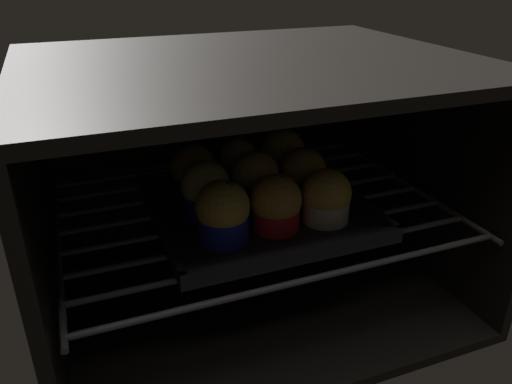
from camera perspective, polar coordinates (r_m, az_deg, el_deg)
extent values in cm
cube|color=black|center=(82.01, -0.51, -10.86)|extent=(59.00, 47.00, 1.50)
cube|color=black|center=(67.28, -0.62, 14.25)|extent=(59.00, 47.00, 1.50)
cube|color=black|center=(92.93, -5.59, 6.00)|extent=(59.00, 1.50, 34.00)
cube|color=black|center=(69.24, -23.43, -3.29)|extent=(1.50, 47.00, 34.00)
cube|color=black|center=(86.49, 17.57, 3.37)|extent=(1.50, 47.00, 34.00)
cylinder|color=#4C494C|center=(59.58, 6.07, -9.81)|extent=(54.00, 0.80, 0.80)
cylinder|color=#4C494C|center=(63.58, 3.85, -7.20)|extent=(54.00, 0.80, 0.80)
cylinder|color=#4C494C|center=(67.78, 1.91, -4.90)|extent=(54.00, 0.80, 0.80)
cylinder|color=#4C494C|center=(72.15, 0.22, -2.86)|extent=(54.00, 0.80, 0.80)
cylinder|color=#4C494C|center=(76.65, -1.27, -1.06)|extent=(54.00, 0.80, 0.80)
cylinder|color=#4C494C|center=(81.27, -2.59, 0.54)|extent=(54.00, 0.80, 0.80)
cylinder|color=#4C494C|center=(85.98, -3.77, 1.97)|extent=(54.00, 0.80, 0.80)
cylinder|color=#4C494C|center=(90.77, -4.83, 3.24)|extent=(54.00, 0.80, 0.80)
cylinder|color=#4C494C|center=(70.72, -21.55, -5.48)|extent=(0.80, 42.00, 0.80)
cylinder|color=#4C494C|center=(86.74, 16.37, 1.15)|extent=(0.80, 42.00, 0.80)
cube|color=black|center=(72.31, 0.00, -1.90)|extent=(29.18, 29.18, 1.20)
cube|color=black|center=(60.52, 4.93, -6.75)|extent=(29.18, 0.80, 1.00)
cube|color=black|center=(83.98, -3.53, 2.94)|extent=(29.18, 0.80, 1.00)
cube|color=black|center=(68.52, -11.14, -3.04)|extent=(0.80, 29.18, 1.00)
cube|color=black|center=(77.59, 9.81, 0.61)|extent=(0.80, 29.18, 1.00)
cylinder|color=#1928B7|center=(62.85, -3.72, -4.09)|extent=(6.25, 6.25, 3.43)
sphere|color=gold|center=(61.44, -3.80, -1.69)|extent=(6.73, 6.73, 6.73)
sphere|color=#1E6023|center=(60.41, -3.09, 0.42)|extent=(1.89, 1.89, 1.89)
cylinder|color=red|center=(65.52, 2.17, -2.73)|extent=(6.25, 6.25, 3.43)
sphere|color=gold|center=(64.44, 2.20, -0.90)|extent=(6.76, 6.76, 6.76)
sphere|color=#28702D|center=(63.52, 2.82, 0.85)|extent=(2.28, 2.28, 2.28)
cylinder|color=silver|center=(68.02, 7.88, -1.84)|extent=(6.25, 6.25, 3.43)
sphere|color=gold|center=(67.01, 7.99, -0.11)|extent=(6.63, 6.63, 6.63)
sphere|color=#1E6023|center=(65.98, 7.66, 1.40)|extent=(1.96, 1.96, 1.96)
cylinder|color=#1928B7|center=(69.11, -5.66, -1.26)|extent=(6.25, 6.25, 3.43)
sphere|color=#E0CC7A|center=(67.91, -5.76, 0.82)|extent=(6.69, 6.69, 6.69)
cylinder|color=#1928B7|center=(71.56, -0.05, -0.14)|extent=(6.25, 6.25, 3.43)
sphere|color=gold|center=(70.34, -0.05, 2.01)|extent=(6.72, 6.72, 6.72)
cylinder|color=#1928B7|center=(73.86, 5.31, 0.60)|extent=(6.25, 6.25, 3.43)
sphere|color=gold|center=(72.82, 5.39, 2.42)|extent=(6.68, 6.68, 6.68)
sphere|color=#28702D|center=(72.34, 5.08, 4.45)|extent=(1.73, 1.73, 1.73)
cylinder|color=#1928B7|center=(75.45, -6.98, 1.08)|extent=(6.25, 6.25, 3.43)
sphere|color=gold|center=(74.47, -7.08, 2.81)|extent=(6.72, 6.72, 6.72)
cylinder|color=red|center=(77.51, -2.25, 1.95)|extent=(6.25, 6.25, 3.43)
sphere|color=#E0CC7A|center=(76.51, -2.28, 3.73)|extent=(6.11, 6.11, 6.11)
cylinder|color=#1928B7|center=(79.88, 3.00, 2.67)|extent=(6.25, 6.25, 3.43)
sphere|color=#DBBC60|center=(78.75, 3.05, 4.69)|extent=(6.85, 6.85, 6.85)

